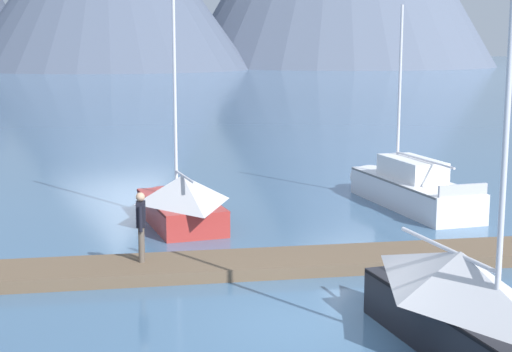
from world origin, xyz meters
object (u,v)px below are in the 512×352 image
object	(u,v)px
sailboat_far_berth	(407,186)
sailboat_mid_dock_starboard	(478,314)
sailboat_mid_dock_port	(179,199)
person_on_dock	(141,222)

from	to	relation	value
sailboat_far_berth	sailboat_mid_dock_starboard	bearing A→B (deg)	-106.58
sailboat_mid_dock_port	sailboat_far_berth	bearing A→B (deg)	9.50
sailboat_mid_dock_starboard	sailboat_far_berth	world-z (taller)	sailboat_mid_dock_starboard
sailboat_far_berth	person_on_dock	distance (m)	11.37
sailboat_mid_dock_port	sailboat_mid_dock_starboard	size ratio (longest dim) A/B	0.88
person_on_dock	sailboat_far_berth	bearing A→B (deg)	34.50
sailboat_mid_dock_starboard	person_on_dock	bearing A→B (deg)	130.36
sailboat_mid_dock_port	sailboat_mid_dock_starboard	distance (m)	12.30
sailboat_mid_dock_port	sailboat_mid_dock_starboard	bearing A→B (deg)	-70.30
sailboat_far_berth	sailboat_mid_dock_port	bearing A→B (deg)	-170.50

